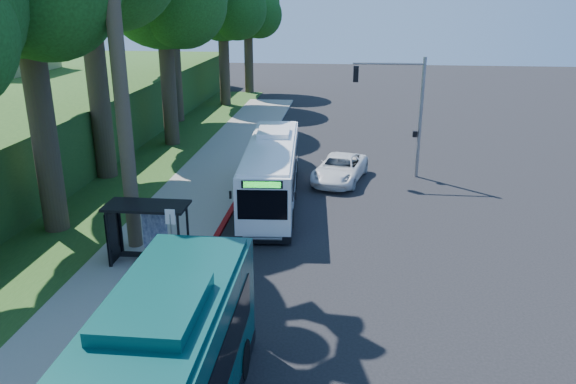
# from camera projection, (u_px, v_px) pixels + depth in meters

# --- Properties ---
(ground) EXTENTS (140.00, 140.00, 0.00)m
(ground) POSITION_uv_depth(u_px,v_px,m) (329.00, 241.00, 24.59)
(ground) COLOR black
(ground) RESTS_ON ground
(sidewalk) EXTENTS (4.50, 70.00, 0.12)m
(sidewalk) POSITION_uv_depth(u_px,v_px,m) (167.00, 233.00, 25.31)
(sidewalk) COLOR gray
(sidewalk) RESTS_ON ground
(red_curb) EXTENTS (0.25, 30.00, 0.13)m
(red_curb) POSITION_uv_depth(u_px,v_px,m) (193.00, 277.00, 21.31)
(red_curb) COLOR maroon
(red_curb) RESTS_ON ground
(grass_verge) EXTENTS (8.00, 70.00, 0.06)m
(grass_verge) POSITION_uv_depth(u_px,v_px,m) (94.00, 193.00, 30.59)
(grass_verge) COLOR #234719
(grass_verge) RESTS_ON ground
(bus_shelter) EXTENTS (3.20, 1.51, 2.55)m
(bus_shelter) POSITION_uv_depth(u_px,v_px,m) (143.00, 221.00, 22.04)
(bus_shelter) COLOR black
(bus_shelter) RESTS_ON ground
(stop_sign_pole) EXTENTS (0.35, 0.06, 3.17)m
(stop_sign_pole) POSITION_uv_depth(u_px,v_px,m) (172.00, 238.00, 19.75)
(stop_sign_pole) COLOR gray
(stop_sign_pole) RESTS_ON ground
(traffic_signal_pole) EXTENTS (4.10, 0.30, 7.00)m
(traffic_signal_pole) POSITION_uv_depth(u_px,v_px,m) (404.00, 102.00, 32.15)
(traffic_signal_pole) COLOR gray
(traffic_signal_pole) RESTS_ON ground
(tree_4) EXTENTS (8.40, 8.00, 14.14)m
(tree_4) POSITION_uv_depth(u_px,v_px,m) (223.00, 2.00, 52.60)
(tree_4) COLOR #382B1E
(tree_4) RESTS_ON ground
(tree_5) EXTENTS (7.35, 7.00, 12.86)m
(tree_5) POSITION_uv_depth(u_px,v_px,m) (248.00, 9.00, 60.26)
(tree_5) COLOR #382B1E
(tree_5) RESTS_ON ground
(white_bus) EXTENTS (3.18, 11.54, 3.40)m
(white_bus) POSITION_uv_depth(u_px,v_px,m) (272.00, 170.00, 29.03)
(white_bus) COLOR white
(white_bus) RESTS_ON ground
(pickup) EXTENTS (3.56, 5.73, 1.48)m
(pickup) POSITION_uv_depth(u_px,v_px,m) (340.00, 169.00, 32.49)
(pickup) COLOR white
(pickup) RESTS_ON ground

